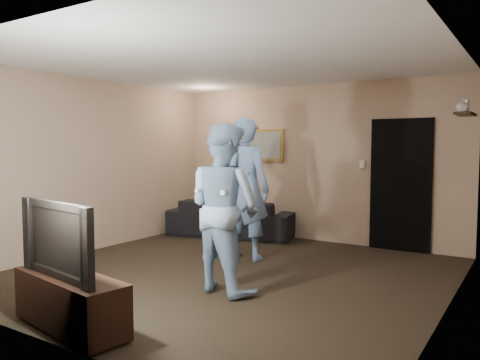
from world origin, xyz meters
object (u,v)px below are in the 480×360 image
Objects in this scene: sofa at (232,218)px; television at (68,238)px; wii_player_left at (246,189)px; wii_player_right at (224,208)px; tv_console at (70,301)px.

television is (1.19, -4.30, 0.48)m from sofa.
television reaches higher than sofa.
sofa is at bearing 114.60° from television.
wii_player_left is 1.48m from wii_player_right.
tv_console is at bearing -106.67° from wii_player_right.
sofa is 1.83m from wii_player_left.
sofa is 4.48m from television.
sofa is at bearing 122.21° from wii_player_right.
wii_player_left is 1.08× the size of wii_player_right.
wii_player_right reaches higher than tv_console.
wii_player_left reaches higher than wii_player_right.
television is at bearing 9.17° from tv_console.
wii_player_left is at bearing 100.79° from tv_console.
wii_player_left reaches higher than sofa.
sofa is at bearing 130.24° from wii_player_left.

